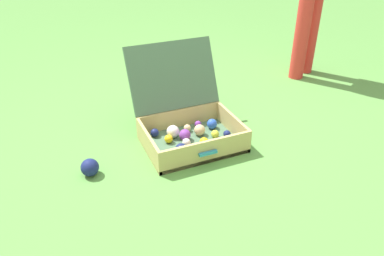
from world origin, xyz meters
The scene contains 3 objects.
ground_plane centered at (0.00, 0.00, 0.00)m, with size 16.00×16.00×0.00m, color #569342.
open_suitcase centered at (0.01, 0.15, 0.12)m, with size 0.58×0.64×0.55m.
stray_ball_on_grass centered at (-0.62, 0.02, 0.05)m, with size 0.10×0.10×0.10m, color navy.
Camera 1 is at (-0.75, -1.68, 1.25)m, focal length 34.54 mm.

